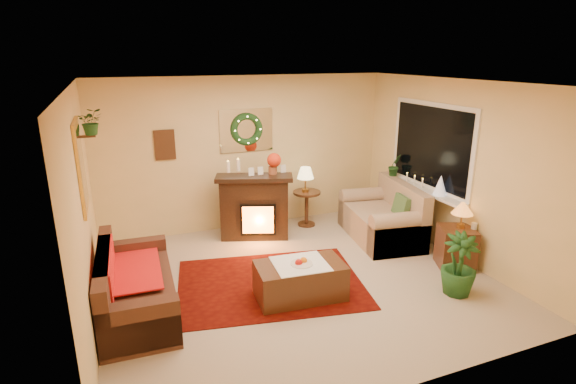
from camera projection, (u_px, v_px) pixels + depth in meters
name	position (u px, v px, depth m)	size (l,w,h in m)	color
floor	(298.00, 280.00, 6.07)	(5.00, 5.00, 0.00)	beige
ceiling	(299.00, 83.00, 5.30)	(5.00, 5.00, 0.00)	white
wall_back	(247.00, 153.00, 7.68)	(5.00, 5.00, 0.00)	#EFD88C
wall_front	(406.00, 261.00, 3.69)	(5.00, 5.00, 0.00)	#EFD88C
wall_left	(83.00, 213.00, 4.79)	(4.50, 4.50, 0.00)	#EFD88C
wall_right	(455.00, 170.00, 6.57)	(4.50, 4.50, 0.00)	#EFD88C
area_rug	(270.00, 283.00, 5.97)	(2.40, 1.80, 0.01)	#520E09
sofa	(136.00, 278.00, 5.23)	(0.81, 1.84, 0.79)	brown
red_throw	(129.00, 270.00, 5.36)	(0.73, 1.18, 0.02)	red
fireplace	(254.00, 206.00, 7.33)	(1.09, 0.35, 1.00)	black
poinsettia	(274.00, 160.00, 7.19)	(0.23, 0.23, 0.23)	red
mantel_candle_a	(228.00, 167.00, 6.92)	(0.06, 0.06, 0.17)	silver
mantel_candle_b	(238.00, 165.00, 7.03)	(0.06, 0.06, 0.19)	silver
mantel_mirror	(246.00, 130.00, 7.54)	(0.92, 0.02, 0.72)	white
wreath	(247.00, 129.00, 7.50)	(0.55, 0.55, 0.11)	#194719
wall_art	(165.00, 145.00, 7.11)	(0.32, 0.03, 0.48)	#381E11
gold_mirror	(81.00, 166.00, 4.93)	(0.03, 0.84, 1.00)	gold
hanging_plant	(93.00, 134.00, 5.58)	(0.33, 0.28, 0.36)	#194719
loveseat	(381.00, 214.00, 7.35)	(0.92, 1.58, 0.92)	#7F6C59
window_frame	(431.00, 146.00, 6.98)	(0.03, 1.86, 1.36)	white
window_glass	(430.00, 147.00, 6.98)	(0.02, 1.70, 1.22)	black
window_sill	(422.00, 189.00, 7.15)	(0.22, 1.86, 0.04)	white
mini_tree	(440.00, 185.00, 6.73)	(0.21, 0.21, 0.31)	silver
sill_plant	(395.00, 166.00, 7.71)	(0.29, 0.23, 0.52)	#103E18
side_table_round	(307.00, 208.00, 7.93)	(0.48, 0.48, 0.63)	black
lamp_cream	(305.00, 178.00, 7.76)	(0.29, 0.29, 0.45)	#FFE999
end_table_square	(456.00, 249.00, 6.39)	(0.48, 0.48, 0.58)	#35170A
lamp_tiffany	(462.00, 217.00, 6.27)	(0.30, 0.30, 0.44)	orange
coffee_table	(300.00, 282.00, 5.59)	(1.08, 0.60, 0.46)	black
fruit_bowl	(302.00, 265.00, 5.50)	(0.27, 0.27, 0.06)	white
floor_palm	(460.00, 261.00, 5.61)	(1.35, 1.35, 2.40)	#174918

